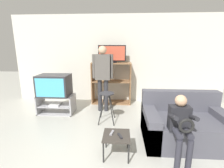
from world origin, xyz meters
TOP-DOWN VIEW (x-y plane):
  - wall_back at (0.00, 3.53)m, footprint 6.40×0.06m
  - tv_stand at (-1.55, 2.40)m, footprint 0.90×0.48m
  - television_main at (-1.56, 2.38)m, footprint 0.77×0.53m
  - media_shelf at (-0.20, 3.25)m, footprint 1.15×0.41m
  - television_flat at (-0.17, 3.22)m, footprint 0.78×0.20m
  - folding_stool at (-0.21, 1.98)m, footprint 0.37×0.42m
  - snack_table at (0.06, 0.81)m, footprint 0.42×0.42m
  - remote_control_black at (0.11, 0.78)m, footprint 0.09×0.15m
  - remote_control_white at (-0.02, 0.86)m, footprint 0.07×0.15m
  - couch at (1.27, 1.32)m, footprint 1.46×0.97m
  - person_standing_adult at (-0.37, 2.61)m, footprint 0.53×0.21m
  - person_seated_child at (0.99, 0.77)m, footprint 0.33×0.43m

SIDE VIEW (x-z plane):
  - tv_stand at x=-1.55m, z-range 0.00..0.47m
  - couch at x=1.27m, z-range -0.13..0.72m
  - snack_table at x=0.06m, z-range 0.13..0.48m
  - remote_control_black at x=0.11m, z-range 0.35..0.37m
  - remote_control_white at x=-0.02m, z-range 0.35..0.37m
  - folding_stool at x=-0.21m, z-range 0.20..0.89m
  - person_seated_child at x=0.99m, z-range 0.10..1.11m
  - media_shelf at x=-0.20m, z-range 0.01..1.24m
  - television_main at x=-1.56m, z-range 0.47..1.00m
  - person_standing_adult at x=-0.37m, z-range 0.19..1.89m
  - wall_back at x=0.00m, z-range 0.00..2.60m
  - television_flat at x=-0.17m, z-range 1.22..1.71m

